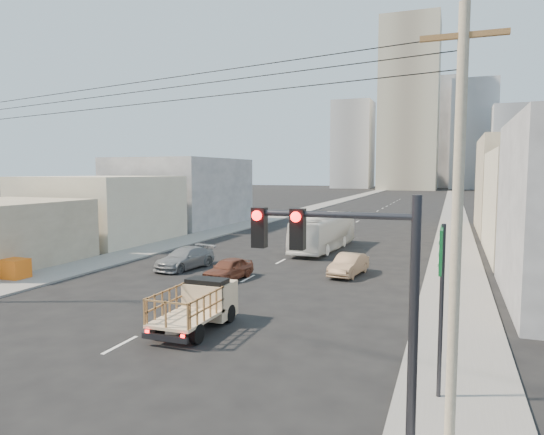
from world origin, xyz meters
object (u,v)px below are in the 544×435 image
Objects in this scene: flatbed_pickup at (198,302)px; crate_stack at (12,268)px; city_bus at (324,232)px; traffic_signal at (357,296)px; utility_pole at (457,227)px; sedan_grey at (185,258)px; green_sign at (441,269)px; sedan_brown at (228,269)px; sedan_tan at (349,265)px.

crate_stack is at bearing 164.43° from flatbed_pickup.
city_bus reaches higher than flatbed_pickup.
utility_pole is (1.73, 2.51, 1.11)m from traffic_signal.
green_sign is at bearing -30.66° from sedan_grey.
traffic_signal reaches higher than flatbed_pickup.
sedan_tan is (6.45, 3.77, 0.01)m from sedan_brown.
traffic_signal reaches higher than sedan_grey.
sedan_grey is at bearing -118.48° from city_bus.
sedan_tan is at bearing 73.23° from flatbed_pickup.
crate_stack is (-14.59, -17.38, -0.79)m from city_bus.
sedan_tan is 10.76m from sedan_grey.
sedan_brown is 0.80× the size of sedan_grey.
green_sign reaches higher than crate_stack.
crate_stack is (-22.77, 12.31, -3.39)m from traffic_signal.
city_bus is 22.70m from crate_stack.
city_bus is 13.16m from sedan_brown.
traffic_signal reaches higher than city_bus.
green_sign is 2.78× the size of crate_stack.
flatbed_pickup is 0.44× the size of utility_pole.
city_bus is at bearing 50.00° from crate_stack.
sedan_tan is 0.84× the size of sedan_grey.
sedan_tan is at bearing 109.99° from green_sign.
sedan_tan is 16.85m from green_sign.
sedan_tan is 0.80× the size of green_sign.
sedan_grey is 0.48× the size of utility_pole.
green_sign is at bearing -18.77° from flatbed_pickup.
sedan_tan is 2.23× the size of crate_stack.
flatbed_pickup is 21.50m from city_bus.
utility_pole reaches higher than sedan_grey.
traffic_signal is (4.27, -20.58, 3.42)m from sedan_tan.
traffic_signal is 26.11m from crate_stack.
crate_stack is (-24.16, 7.31, -3.05)m from green_sign.
city_bus is at bearing 110.04° from utility_pole.
green_sign is 2.91m from utility_pole.
traffic_signal is (8.18, -29.69, 2.60)m from city_bus.
sedan_grey is (-6.89, 10.67, -0.40)m from flatbed_pickup.
flatbed_pickup is 11.99m from utility_pole.
sedan_tan is at bearing -63.45° from city_bus.
flatbed_pickup is at bearing 149.67° from utility_pole.
city_bus reaches higher than sedan_brown.
green_sign is (9.58, -24.69, 2.27)m from city_bus.
flatbed_pickup reaches higher than sedan_tan.
sedan_brown is 20.23m from traffic_signal.
sedan_grey is 0.95× the size of green_sign.
sedan_brown is at bearing 131.05° from utility_pole.
utility_pole reaches higher than sedan_brown.
utility_pole reaches higher than traffic_signal.
sedan_brown is 0.38× the size of utility_pole.
utility_pole reaches higher than crate_stack.
green_sign is 0.50× the size of utility_pole.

